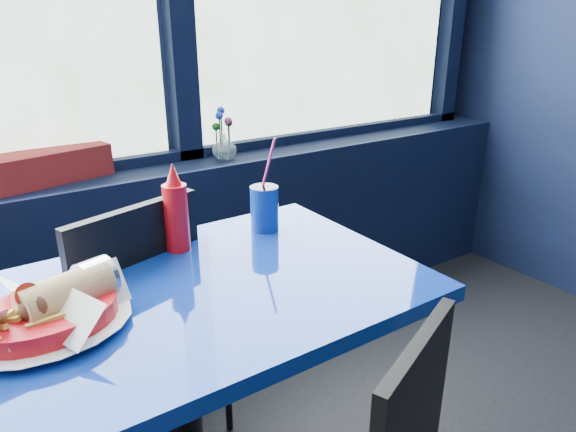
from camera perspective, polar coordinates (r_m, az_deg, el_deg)
The scene contains 7 objects.
near_table at distance 1.30m, azimuth -12.72°, elevation -15.63°, with size 1.20×0.70×0.75m.
chair_near_back at distance 1.60m, azimuth -15.64°, elevation -10.66°, with size 0.50×0.51×0.90m.
planter_box at distance 1.96m, azimuth -27.05°, elevation 4.54°, with size 0.56×0.14×0.11m, color maroon.
flower_vase at distance 2.11m, azimuth -7.11°, elevation 7.95°, with size 0.11×0.11×0.21m.
food_basket at distance 1.14m, azimuth -25.19°, elevation -9.78°, with size 0.32×0.32×0.11m.
ketchup_bottle at distance 1.39m, azimuth -12.33°, elevation 0.38°, with size 0.06×0.06×0.24m.
soda_cup at distance 1.50m, azimuth -2.64°, elevation 0.99°, with size 0.08×0.08×0.28m.
Camera 1 is at (-0.04, 1.00, 1.33)m, focal length 32.00 mm.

